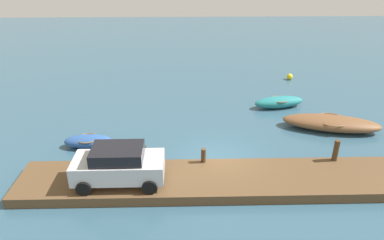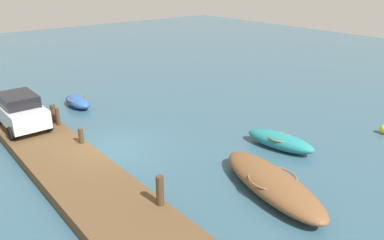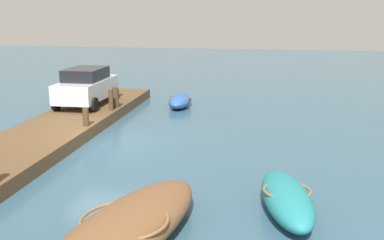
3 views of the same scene
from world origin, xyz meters
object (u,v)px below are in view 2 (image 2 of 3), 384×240
object	(u,v)px
mooring_post_west	(53,113)
mooring_post_mid_west	(58,117)
mooring_post_mid_east	(81,136)
motorboat_brown	(272,183)
dinghy_blue	(78,102)
parked_car	(20,110)
mooring_post_east	(160,191)
rowboat_teal	(280,141)

from	to	relation	value
mooring_post_west	mooring_post_mid_west	bearing A→B (deg)	0.00
mooring_post_mid_east	motorboat_brown	bearing A→B (deg)	27.65
dinghy_blue	parked_car	distance (m)	4.75
motorboat_brown	mooring_post_west	xyz separation A→B (m)	(-11.34, -4.13, 0.51)
motorboat_brown	mooring_post_west	bearing A→B (deg)	-146.48
mooring_post_east	rowboat_teal	bearing A→B (deg)	96.63
mooring_post_east	motorboat_brown	bearing A→B (deg)	70.63
mooring_post_mid_east	mooring_post_east	bearing A→B (deg)	0.00
mooring_post_east	dinghy_blue	bearing A→B (deg)	169.02
mooring_post_mid_east	parked_car	distance (m)	4.11
mooring_post_mid_east	parked_car	size ratio (longest dim) A/B	0.18
dinghy_blue	mooring_post_mid_east	xyz separation A→B (m)	(6.18, -2.44, 0.49)
parked_car	mooring_post_mid_west	bearing A→B (deg)	57.59
mooring_post_mid_west	mooring_post_east	xyz separation A→B (m)	(9.25, 0.00, 0.09)
rowboat_teal	mooring_post_mid_west	bearing A→B (deg)	-148.55
mooring_post_west	parked_car	size ratio (longest dim) A/B	0.23
mooring_post_mid_east	mooring_post_east	xyz separation A→B (m)	(6.42, 0.00, 0.19)
motorboat_brown	parked_car	world-z (taller)	parked_car
rowboat_teal	mooring_post_east	xyz separation A→B (m)	(0.87, -7.47, 0.62)
mooring_post_mid_east	dinghy_blue	bearing A→B (deg)	158.42
mooring_post_mid_west	parked_car	bearing A→B (deg)	-122.09
mooring_post_mid_east	mooring_post_west	bearing A→B (deg)	180.00
rowboat_teal	dinghy_blue	xyz separation A→B (m)	(-11.74, -5.03, -0.05)
dinghy_blue	mooring_post_west	xyz separation A→B (m)	(2.72, -2.44, 0.59)
motorboat_brown	mooring_post_east	size ratio (longest dim) A/B	5.42
mooring_post_east	parked_car	size ratio (longest dim) A/B	0.28
mooring_post_mid_east	mooring_post_east	size ratio (longest dim) A/B	0.66
motorboat_brown	mooring_post_mid_west	bearing A→B (deg)	-145.39
motorboat_brown	mooring_post_mid_west	xyz separation A→B (m)	(-10.70, -4.13, 0.51)
dinghy_blue	parked_car	size ratio (longest dim) A/B	0.66
dinghy_blue	mooring_post_east	xyz separation A→B (m)	(12.60, -2.44, 0.67)
motorboat_brown	parked_car	bearing A→B (deg)	-140.62
mooring_post_mid_west	parked_car	world-z (taller)	parked_car
mooring_post_mid_east	rowboat_teal	bearing A→B (deg)	53.37
motorboat_brown	mooring_post_east	xyz separation A→B (m)	(-1.45, -4.13, 0.59)
parked_car	motorboat_brown	bearing A→B (deg)	25.53
mooring_post_east	mooring_post_mid_east	bearing A→B (deg)	180.00
dinghy_blue	mooring_post_mid_east	bearing A→B (deg)	-22.84
mooring_post_west	parked_car	distance (m)	1.61
motorboat_brown	dinghy_blue	size ratio (longest dim) A/B	2.29
dinghy_blue	mooring_post_mid_west	world-z (taller)	mooring_post_mid_west
mooring_post_mid_west	parked_car	xyz separation A→B (m)	(-0.95, -1.52, 0.43)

